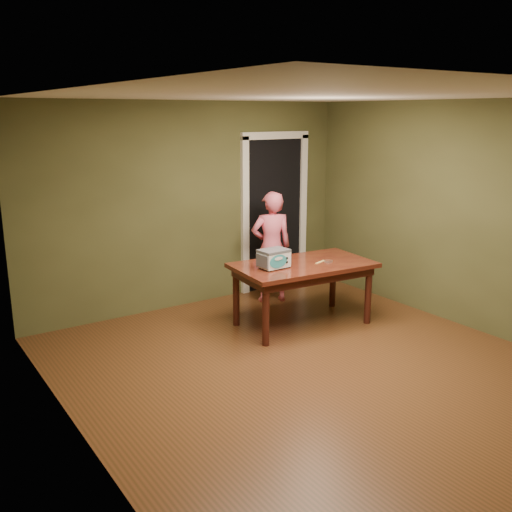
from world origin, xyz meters
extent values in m
plane|color=#5B311A|center=(0.00, 0.00, 0.00)|extent=(5.00, 5.00, 0.00)
cube|color=#4F512B|center=(0.00, 2.50, 1.30)|extent=(4.50, 0.02, 2.60)
cube|color=#4F512B|center=(-2.25, 0.00, 1.30)|extent=(0.02, 5.00, 2.60)
cube|color=#4F512B|center=(2.25, 0.00, 1.30)|extent=(0.02, 5.00, 2.60)
cube|color=white|center=(0.00, 0.00, 2.60)|extent=(4.50, 5.00, 0.02)
cube|color=black|center=(1.30, 2.80, 1.05)|extent=(0.90, 0.60, 2.10)
cube|color=black|center=(1.30, 2.48, 1.05)|extent=(0.90, 0.02, 2.10)
cube|color=white|center=(0.80, 2.47, 1.05)|extent=(0.10, 0.06, 2.20)
cube|color=white|center=(1.80, 2.47, 1.05)|extent=(0.10, 0.06, 2.20)
cube|color=white|center=(1.30, 2.47, 2.15)|extent=(1.10, 0.06, 0.10)
cube|color=#3C120D|center=(0.69, 1.06, 0.72)|extent=(1.68, 1.04, 0.05)
cube|color=#35130D|center=(0.69, 1.06, 0.65)|extent=(1.55, 0.91, 0.10)
cylinder|color=#35130D|center=(-0.04, 0.78, 0.35)|extent=(0.08, 0.08, 0.70)
cylinder|color=#35130D|center=(0.02, 1.48, 0.35)|extent=(0.08, 0.08, 0.70)
cylinder|color=#35130D|center=(1.35, 0.65, 0.35)|extent=(0.08, 0.08, 0.70)
cylinder|color=#35130D|center=(1.42, 1.35, 0.35)|extent=(0.08, 0.08, 0.70)
cylinder|color=#4C4F54|center=(0.16, 1.00, 0.76)|extent=(0.02, 0.02, 0.01)
cylinder|color=#4C4F54|center=(0.15, 1.17, 0.76)|extent=(0.02, 0.02, 0.01)
cylinder|color=#4C4F54|center=(0.42, 1.01, 0.76)|extent=(0.02, 0.02, 0.01)
cylinder|color=#4C4F54|center=(0.41, 1.18, 0.76)|extent=(0.02, 0.02, 0.01)
cube|color=white|center=(0.28, 1.09, 0.85)|extent=(0.33, 0.24, 0.18)
cube|color=#4C4F54|center=(0.28, 1.09, 0.95)|extent=(0.34, 0.25, 0.03)
cube|color=#4C4F54|center=(0.12, 1.08, 0.85)|extent=(0.02, 0.21, 0.14)
cube|color=#4C4F54|center=(0.45, 1.10, 0.85)|extent=(0.02, 0.21, 0.14)
ellipsoid|color=teal|center=(0.26, 0.97, 0.85)|extent=(0.24, 0.02, 0.15)
cylinder|color=black|center=(0.39, 0.98, 0.87)|extent=(0.02, 0.01, 0.02)
cylinder|color=black|center=(0.39, 0.98, 0.83)|extent=(0.02, 0.01, 0.02)
cylinder|color=silver|center=(0.97, 0.94, 0.76)|extent=(0.10, 0.10, 0.02)
cylinder|color=#4F281A|center=(0.97, 0.94, 0.77)|extent=(0.09, 0.09, 0.01)
cube|color=#EECA67|center=(0.88, 0.98, 0.75)|extent=(0.18, 0.08, 0.01)
imported|color=#E45E76|center=(0.89, 1.98, 0.74)|extent=(0.63, 0.52, 1.47)
camera|label=1|loc=(-3.36, -3.92, 2.45)|focal=40.00mm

